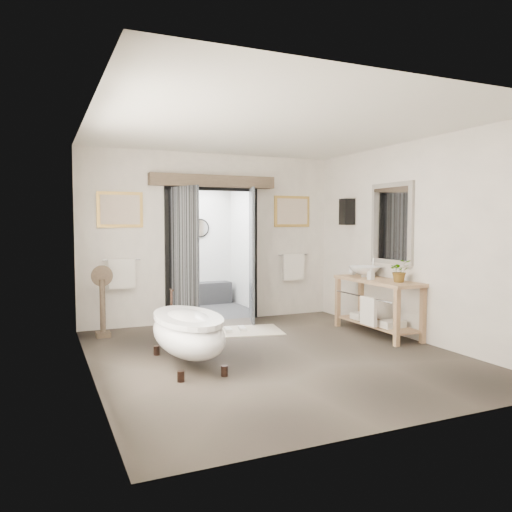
% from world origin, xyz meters
% --- Properties ---
extents(ground_plane, '(5.00, 5.00, 0.00)m').
position_xyz_m(ground_plane, '(0.00, 0.00, 0.00)').
color(ground_plane, brown).
extents(room_shell, '(4.52, 5.02, 2.91)m').
position_xyz_m(room_shell, '(-0.04, -0.11, 1.86)').
color(room_shell, silver).
rests_on(room_shell, ground_plane).
extents(shower_room, '(2.22, 2.01, 2.51)m').
position_xyz_m(shower_room, '(0.00, 3.99, 0.91)').
color(shower_room, '#29292D').
rests_on(shower_room, ground_plane).
extents(back_wall_dressing, '(3.82, 0.78, 2.52)m').
position_xyz_m(back_wall_dressing, '(0.00, 2.32, 1.56)').
color(back_wall_dressing, black).
rests_on(back_wall_dressing, ground_plane).
extents(clawfoot_tub, '(0.76, 1.69, 0.82)m').
position_xyz_m(clawfoot_tub, '(-1.15, 0.02, 0.40)').
color(clawfoot_tub, black).
rests_on(clawfoot_tub, ground_plane).
extents(vanity, '(0.57, 1.60, 0.85)m').
position_xyz_m(vanity, '(1.95, 0.46, 0.51)').
color(vanity, '#A77B52').
rests_on(vanity, ground_plane).
extents(pedestal_mirror, '(0.32, 0.21, 1.08)m').
position_xyz_m(pedestal_mirror, '(-1.91, 1.98, 0.46)').
color(pedestal_mirror, brown).
rests_on(pedestal_mirror, ground_plane).
extents(rug, '(1.33, 1.02, 0.01)m').
position_xyz_m(rug, '(0.16, 1.48, 0.01)').
color(rug, beige).
rests_on(rug, ground_plane).
extents(slippers, '(0.38, 0.27, 0.05)m').
position_xyz_m(slippers, '(0.05, 1.52, 0.04)').
color(slippers, silver).
rests_on(slippers, rug).
extents(basin, '(0.53, 0.53, 0.17)m').
position_xyz_m(basin, '(1.98, 0.81, 0.93)').
color(basin, white).
rests_on(basin, vanity).
extents(plant, '(0.37, 0.35, 0.33)m').
position_xyz_m(plant, '(2.03, 0.03, 1.02)').
color(plant, gray).
rests_on(plant, vanity).
extents(soap_bottle_a, '(0.09, 0.09, 0.19)m').
position_xyz_m(soap_bottle_a, '(1.83, 0.45, 0.94)').
color(soap_bottle_a, gray).
rests_on(soap_bottle_a, vanity).
extents(soap_bottle_b, '(0.15, 0.15, 0.16)m').
position_xyz_m(soap_bottle_b, '(1.98, 1.15, 0.93)').
color(soap_bottle_b, gray).
rests_on(soap_bottle_b, vanity).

